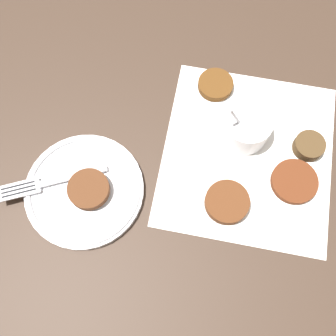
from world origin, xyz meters
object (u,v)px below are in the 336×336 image
object	(u,v)px
serving_plate	(84,190)
fork	(41,184)
fritter_on_plate	(89,189)
sauce_bowl	(246,127)

from	to	relation	value
serving_plate	fork	bearing A→B (deg)	101.33
serving_plate	fritter_on_plate	size ratio (longest dim) A/B	2.91
sauce_bowl	fork	world-z (taller)	sauce_bowl
serving_plate	fritter_on_plate	bearing A→B (deg)	-93.15
fritter_on_plate	fork	size ratio (longest dim) A/B	0.41
fork	sauce_bowl	bearing A→B (deg)	-57.30
sauce_bowl	fork	distance (m)	0.39
sauce_bowl	fritter_on_plate	bearing A→B (deg)	129.25
fritter_on_plate	sauce_bowl	bearing A→B (deg)	-50.75
serving_plate	fork	xyz separation A→B (m)	(-0.01, 0.07, 0.01)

